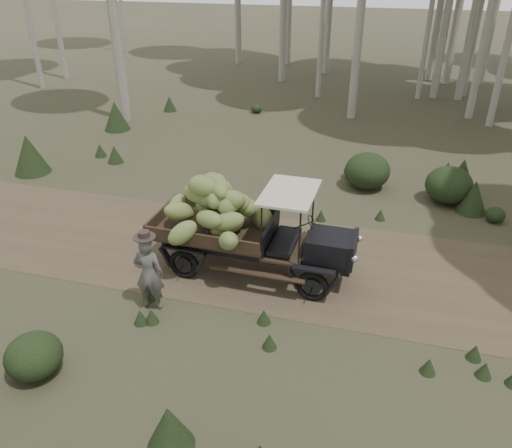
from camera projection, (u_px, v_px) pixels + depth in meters
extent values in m
plane|color=#473D2B|center=(251.00, 256.00, 11.44)|extent=(120.00, 120.00, 0.00)
cube|color=brown|center=(251.00, 255.00, 11.43)|extent=(70.00, 4.00, 0.01)
cube|color=black|center=(329.00, 246.00, 10.10)|extent=(0.90, 0.86, 0.49)
cube|color=black|center=(353.00, 250.00, 9.98)|extent=(0.11, 0.89, 0.55)
cube|color=black|center=(270.00, 234.00, 10.37)|extent=(0.10, 1.24, 0.49)
cube|color=#38281C|center=(215.00, 229.00, 10.72)|extent=(2.51, 1.65, 0.07)
cube|color=#38281C|center=(227.00, 206.00, 11.32)|extent=(2.48, 0.11, 0.28)
cube|color=#38281C|center=(200.00, 241.00, 9.98)|extent=(2.48, 0.11, 0.28)
cube|color=#38281C|center=(162.00, 215.00, 10.96)|extent=(0.09, 1.60, 0.28)
cube|color=beige|center=(290.00, 192.00, 9.80)|extent=(1.05, 1.53, 0.05)
cube|color=black|center=(260.00, 241.00, 10.93)|extent=(4.08, 0.17, 0.16)
cube|color=black|center=(251.00, 257.00, 10.37)|extent=(4.08, 0.17, 0.16)
torus|color=black|center=(325.00, 250.00, 11.00)|extent=(0.68, 0.14, 0.67)
torus|color=black|center=(312.00, 286.00, 9.81)|extent=(0.68, 0.14, 0.67)
torus|color=black|center=(209.00, 233.00, 11.70)|extent=(0.68, 0.14, 0.67)
torus|color=black|center=(184.00, 264.00, 10.50)|extent=(0.68, 0.14, 0.67)
sphere|color=beige|center=(359.00, 239.00, 10.27)|extent=(0.16, 0.16, 0.16)
sphere|color=beige|center=(355.00, 259.00, 9.60)|extent=(0.16, 0.16, 0.16)
ellipsoid|color=olive|center=(213.00, 212.00, 11.00)|extent=(0.71, 0.84, 0.50)
ellipsoid|color=olive|center=(248.00, 208.00, 10.55)|extent=(0.63, 0.75, 0.54)
ellipsoid|color=olive|center=(215.00, 195.00, 10.40)|extent=(0.85, 0.54, 0.44)
ellipsoid|color=olive|center=(215.00, 185.00, 10.26)|extent=(0.76, 0.42, 0.38)
ellipsoid|color=olive|center=(207.00, 212.00, 10.92)|extent=(0.77, 0.83, 0.53)
ellipsoid|color=olive|center=(216.00, 202.00, 10.75)|extent=(0.72, 0.61, 0.41)
ellipsoid|color=olive|center=(217.00, 199.00, 10.16)|extent=(0.39, 0.58, 0.40)
ellipsoid|color=olive|center=(212.00, 186.00, 10.30)|extent=(0.70, 0.45, 0.42)
ellipsoid|color=olive|center=(262.00, 217.00, 10.79)|extent=(0.89, 0.93, 0.70)
ellipsoid|color=olive|center=(209.00, 219.00, 10.01)|extent=(0.84, 0.68, 0.50)
ellipsoid|color=olive|center=(199.00, 194.00, 10.31)|extent=(0.84, 0.52, 0.46)
ellipsoid|color=olive|center=(215.00, 184.00, 10.33)|extent=(0.52, 0.72, 0.54)
ellipsoid|color=olive|center=(208.00, 207.00, 11.15)|extent=(0.74, 0.74, 0.49)
ellipsoid|color=olive|center=(180.00, 212.00, 10.30)|extent=(0.82, 0.88, 0.62)
ellipsoid|color=olive|center=(222.00, 191.00, 10.55)|extent=(0.79, 0.84, 0.62)
ellipsoid|color=olive|center=(220.00, 190.00, 10.13)|extent=(0.63, 0.75, 0.36)
ellipsoid|color=olive|center=(213.00, 206.00, 11.21)|extent=(0.69, 0.90, 0.57)
ellipsoid|color=olive|center=(228.00, 222.00, 9.99)|extent=(0.82, 0.44, 0.59)
ellipsoid|color=olive|center=(210.00, 197.00, 10.27)|extent=(0.84, 0.51, 0.67)
ellipsoid|color=olive|center=(203.00, 186.00, 10.25)|extent=(0.77, 0.64, 0.57)
ellipsoid|color=olive|center=(221.00, 230.00, 10.26)|extent=(0.52, 0.73, 0.54)
ellipsoid|color=olive|center=(177.00, 205.00, 10.55)|extent=(0.33, 0.71, 0.52)
ellipsoid|color=olive|center=(231.00, 200.00, 10.08)|extent=(0.64, 0.43, 0.47)
ellipsoid|color=olive|center=(203.00, 186.00, 10.15)|extent=(0.70, 0.46, 0.55)
ellipsoid|color=olive|center=(231.00, 224.00, 10.33)|extent=(0.66, 0.66, 0.36)
ellipsoid|color=olive|center=(241.00, 204.00, 10.51)|extent=(0.77, 0.86, 0.65)
ellipsoid|color=olive|center=(228.00, 204.00, 10.11)|extent=(0.47, 0.68, 0.58)
ellipsoid|color=olive|center=(215.00, 183.00, 10.31)|extent=(0.83, 0.76, 0.41)
ellipsoid|color=olive|center=(182.00, 233.00, 9.96)|extent=(0.84, 0.79, 0.67)
ellipsoid|color=olive|center=(228.00, 241.00, 9.72)|extent=(0.71, 0.81, 0.62)
imported|color=#52504B|center=(149.00, 273.00, 9.43)|extent=(0.61, 0.44, 1.56)
cylinder|color=#322823|center=(144.00, 237.00, 9.04)|extent=(0.46, 0.46, 0.02)
cylinder|color=#322823|center=(144.00, 235.00, 9.02)|extent=(0.23, 0.23, 0.12)
ellipsoid|color=#233319|center=(495.00, 215.00, 12.78)|extent=(0.49, 0.49, 0.39)
cone|color=#233319|center=(100.00, 150.00, 16.87)|extent=(0.40, 0.40, 0.45)
cone|color=#233319|center=(170.00, 104.00, 21.69)|extent=(0.58, 0.58, 0.65)
ellipsoid|color=#233319|center=(257.00, 108.00, 21.48)|extent=(0.48, 0.48, 0.39)
cone|color=#233319|center=(461.00, 176.00, 14.19)|extent=(0.93, 0.93, 1.03)
ellipsoid|color=#233319|center=(352.00, 171.00, 15.27)|extent=(0.53, 0.53, 0.43)
ellipsoid|color=#233319|center=(367.00, 171.00, 14.49)|extent=(1.31, 1.31, 1.04)
cone|color=#233319|center=(473.00, 197.00, 13.16)|extent=(0.80, 0.80, 0.89)
ellipsoid|color=#233319|center=(449.00, 185.00, 13.65)|extent=(1.26, 1.26, 1.01)
cone|color=#233319|center=(116.00, 116.00, 19.27)|extent=(1.00, 1.00, 1.11)
cone|color=#233319|center=(447.00, 171.00, 15.05)|extent=(0.54, 0.54, 0.60)
cone|color=#233319|center=(115.00, 154.00, 16.36)|extent=(0.52, 0.52, 0.58)
ellipsoid|color=#233319|center=(34.00, 356.00, 8.07)|extent=(0.91, 0.91, 0.73)
cone|color=#233319|center=(29.00, 154.00, 15.45)|extent=(1.11, 1.11, 1.23)
cone|color=#233319|center=(169.00, 427.00, 6.85)|extent=(0.68, 0.68, 0.76)
cone|color=#233319|center=(149.00, 293.00, 9.92)|extent=(0.27, 0.27, 0.30)
cone|color=#233319|center=(151.00, 316.00, 9.31)|extent=(0.27, 0.27, 0.30)
cone|color=#233319|center=(380.00, 214.00, 12.91)|extent=(0.27, 0.27, 0.30)
cone|color=#233319|center=(269.00, 341.00, 8.71)|extent=(0.27, 0.27, 0.30)
cone|color=#233319|center=(140.00, 317.00, 9.29)|extent=(0.27, 0.27, 0.30)
cone|color=#233319|center=(321.00, 215.00, 12.87)|extent=(0.27, 0.27, 0.30)
cone|color=#233319|center=(289.00, 198.00, 13.74)|extent=(0.27, 0.27, 0.30)
cone|color=#233319|center=(199.00, 191.00, 14.19)|extent=(0.27, 0.27, 0.30)
cone|color=#233319|center=(429.00, 366.00, 8.19)|extent=(0.27, 0.27, 0.30)
cone|color=#233319|center=(485.00, 369.00, 8.11)|extent=(0.27, 0.27, 0.30)
cone|color=#233319|center=(264.00, 316.00, 9.30)|extent=(0.27, 0.27, 0.30)
cone|color=#233319|center=(475.00, 352.00, 8.47)|extent=(0.27, 0.27, 0.30)
cone|color=#233319|center=(204.00, 199.00, 13.69)|extent=(0.27, 0.27, 0.30)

